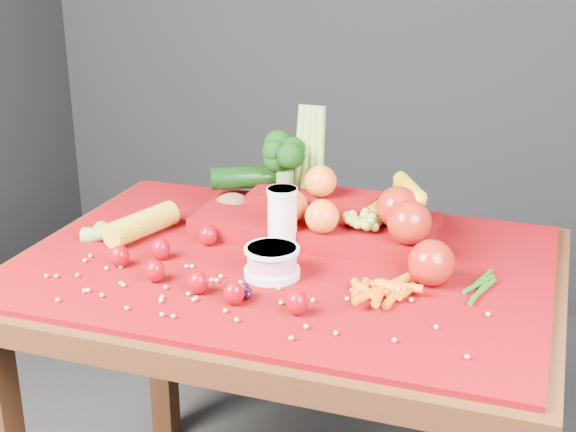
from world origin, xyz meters
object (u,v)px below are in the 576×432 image
(yogurt_bowl, at_px, (272,261))
(produce_mound, at_px, (332,211))
(milk_glass, at_px, (282,218))
(table, at_px, (285,307))

(yogurt_bowl, bearing_deg, produce_mound, 77.15)
(produce_mound, bearing_deg, milk_glass, -125.25)
(milk_glass, height_order, yogurt_bowl, milk_glass)
(milk_glass, xyz_separation_m, produce_mound, (0.08, 0.11, -0.01))
(table, xyz_separation_m, milk_glass, (-0.02, 0.04, 0.18))
(table, bearing_deg, yogurt_bowl, -88.21)
(yogurt_bowl, bearing_deg, milk_glass, 100.29)
(yogurt_bowl, height_order, produce_mound, produce_mound)
(table, bearing_deg, milk_glass, 115.39)
(table, relative_size, produce_mound, 1.83)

